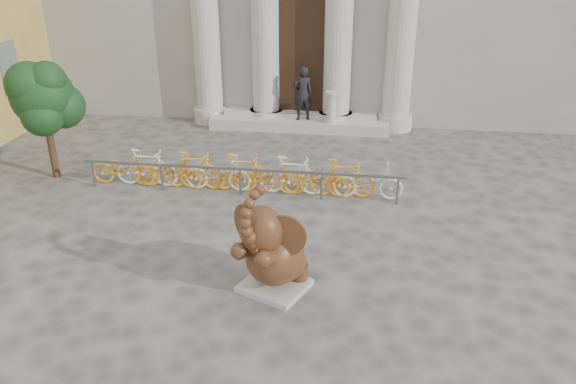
# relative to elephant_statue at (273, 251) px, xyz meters

# --- Properties ---
(ground) EXTENTS (80.00, 80.00, 0.00)m
(ground) POSITION_rel_elephant_statue_xyz_m (-0.68, 0.19, -0.82)
(ground) COLOR #474442
(ground) RESTS_ON ground
(entrance_steps) EXTENTS (6.00, 1.20, 0.36)m
(entrance_steps) POSITION_rel_elephant_statue_xyz_m (-0.68, 9.59, -0.64)
(entrance_steps) COLOR #A8A59E
(entrance_steps) RESTS_ON ground
(elephant_statue) EXTENTS (1.53, 1.78, 2.25)m
(elephant_statue) POSITION_rel_elephant_statue_xyz_m (0.00, 0.00, 0.00)
(elephant_statue) COLOR #A8A59E
(elephant_statue) RESTS_ON ground
(bike_rack) EXTENTS (8.18, 0.53, 1.00)m
(bike_rack) POSITION_rel_elephant_statue_xyz_m (-1.50, 4.26, -0.32)
(bike_rack) COLOR slate
(bike_rack) RESTS_ON ground
(tree) EXTENTS (1.82, 1.66, 3.16)m
(tree) POSITION_rel_elephant_statue_xyz_m (-6.68, 4.47, 1.39)
(tree) COLOR #332114
(tree) RESTS_ON ground
(pedestrian) EXTENTS (0.76, 0.62, 1.78)m
(pedestrian) POSITION_rel_elephant_statue_xyz_m (-0.56, 9.46, 0.43)
(pedestrian) COLOR black
(pedestrian) RESTS_ON entrance_steps
(balustrade_post) EXTENTS (0.42, 0.42, 1.04)m
(balustrade_post) POSITION_rel_elephant_statue_xyz_m (0.41, 9.29, 0.02)
(balustrade_post) COLOR #A8A59E
(balustrade_post) RESTS_ON entrance_steps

